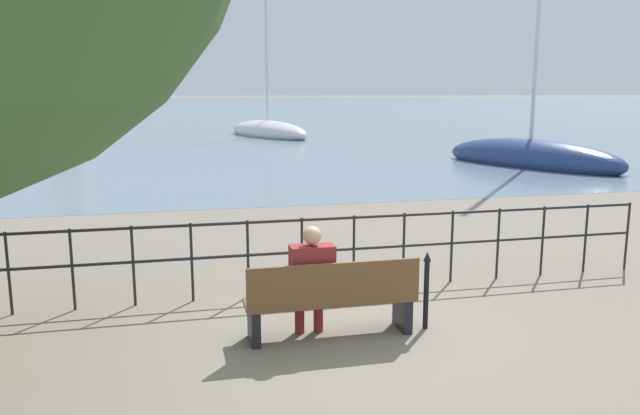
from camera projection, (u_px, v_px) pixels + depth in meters
name	position (u px, v px, depth m)	size (l,w,h in m)	color
ground_plane	(330.00, 335.00, 7.05)	(1000.00, 1000.00, 0.00)	gray
harbor_water	(176.00, 103.00, 158.23)	(600.00, 300.00, 0.01)	slate
park_bench	(332.00, 300.00, 6.91)	(1.93, 0.45, 0.90)	brown
seated_person_left	(312.00, 277.00, 6.89)	(0.49, 0.35, 1.28)	maroon
promenade_railing	(302.00, 244.00, 8.42)	(10.29, 0.04, 1.05)	black
closed_umbrella	(426.00, 286.00, 7.17)	(0.09, 0.09, 0.92)	black
sailboat_1	(33.00, 128.00, 41.97)	(2.35, 8.91, 10.66)	white
sailboat_2	(530.00, 157.00, 23.16)	(4.70, 7.81, 12.31)	navy
sailboat_5	(268.00, 131.00, 38.61)	(5.15, 8.85, 9.84)	silver
harbor_lighthouse	(59.00, 26.00, 88.05)	(4.88, 4.88, 25.61)	silver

